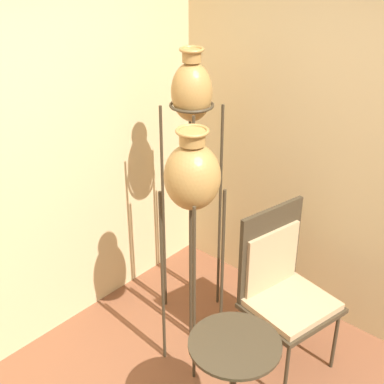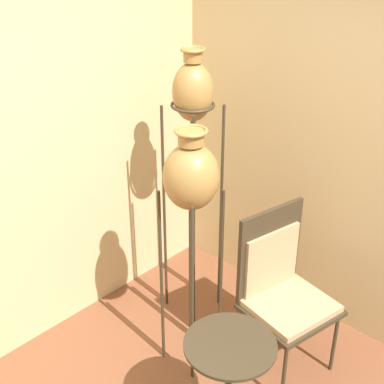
{
  "view_description": "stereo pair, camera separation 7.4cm",
  "coord_description": "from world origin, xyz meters",
  "px_view_note": "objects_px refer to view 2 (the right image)",
  "views": [
    {
      "loc": [
        -1.34,
        -1.05,
        2.64
      ],
      "look_at": [
        0.86,
        0.91,
        1.1
      ],
      "focal_mm": 50.0,
      "sensor_mm": 36.0,
      "label": 1
    },
    {
      "loc": [
        -1.29,
        -1.1,
        2.64
      ],
      "look_at": [
        0.86,
        0.91,
        1.1
      ],
      "focal_mm": 50.0,
      "sensor_mm": 36.0,
      "label": 2
    }
  ],
  "objects_px": {
    "vase_stand_medium": "(191,180)",
    "side_table": "(229,374)",
    "chair": "(281,285)",
    "vase_stand_tall": "(193,102)"
  },
  "relations": [
    {
      "from": "chair",
      "to": "side_table",
      "type": "bearing_deg",
      "value": -154.52
    },
    {
      "from": "side_table",
      "to": "chair",
      "type": "bearing_deg",
      "value": 14.37
    },
    {
      "from": "chair",
      "to": "vase_stand_tall",
      "type": "bearing_deg",
      "value": 98.58
    },
    {
      "from": "vase_stand_medium",
      "to": "chair",
      "type": "height_order",
      "value": "vase_stand_medium"
    },
    {
      "from": "vase_stand_medium",
      "to": "chair",
      "type": "relative_size",
      "value": 1.5
    },
    {
      "from": "side_table",
      "to": "vase_stand_medium",
      "type": "bearing_deg",
      "value": 59.07
    },
    {
      "from": "vase_stand_medium",
      "to": "chair",
      "type": "distance_m",
      "value": 0.91
    },
    {
      "from": "vase_stand_medium",
      "to": "side_table",
      "type": "bearing_deg",
      "value": -120.93
    },
    {
      "from": "chair",
      "to": "side_table",
      "type": "xyz_separation_m",
      "value": [
        -0.73,
        -0.19,
        -0.06
      ]
    },
    {
      "from": "vase_stand_medium",
      "to": "side_table",
      "type": "distance_m",
      "value": 1.05
    }
  ]
}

